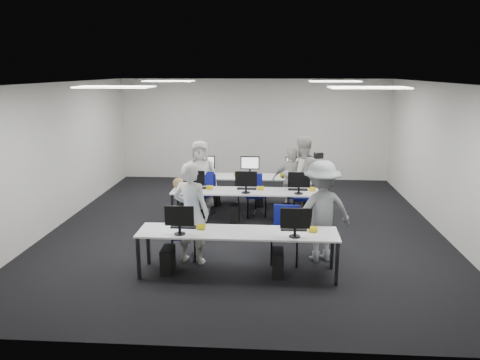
# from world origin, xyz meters

# --- Properties ---
(room) EXTENTS (9.00, 9.02, 3.00)m
(room) POSITION_xyz_m (0.00, 0.00, 1.50)
(room) COLOR black
(room) RESTS_ON ground
(ceiling_panels) EXTENTS (5.20, 4.60, 0.02)m
(ceiling_panels) POSITION_xyz_m (0.00, 0.00, 2.98)
(ceiling_panels) COLOR white
(ceiling_panels) RESTS_ON room
(desk_front) EXTENTS (3.20, 0.70, 0.73)m
(desk_front) POSITION_xyz_m (0.00, -2.40, 0.68)
(desk_front) COLOR silver
(desk_front) RESTS_ON ground
(desk_mid) EXTENTS (3.20, 0.70, 0.73)m
(desk_mid) POSITION_xyz_m (0.00, 0.20, 0.68)
(desk_mid) COLOR silver
(desk_mid) RESTS_ON ground
(desk_back) EXTENTS (3.20, 0.70, 0.73)m
(desk_back) POSITION_xyz_m (0.00, 1.60, 0.68)
(desk_back) COLOR silver
(desk_back) RESTS_ON ground
(equipment_front) EXTENTS (2.51, 0.41, 1.19)m
(equipment_front) POSITION_xyz_m (-0.19, -2.42, 0.36)
(equipment_front) COLOR #0C42A2
(equipment_front) RESTS_ON desk_front
(equipment_mid) EXTENTS (2.91, 0.41, 1.19)m
(equipment_mid) POSITION_xyz_m (-0.19, 0.18, 0.36)
(equipment_mid) COLOR white
(equipment_mid) RESTS_ON desk_mid
(equipment_back) EXTENTS (2.91, 0.41, 1.19)m
(equipment_back) POSITION_xyz_m (0.19, 1.62, 0.36)
(equipment_back) COLOR white
(equipment_back) RESTS_ON desk_back
(chair_0) EXTENTS (0.53, 0.56, 0.87)m
(chair_0) POSITION_xyz_m (-1.01, -1.82, 0.27)
(chair_0) COLOR navy
(chair_0) RESTS_ON ground
(chair_1) EXTENTS (0.52, 0.56, 0.96)m
(chair_1) POSITION_xyz_m (0.78, -1.82, 0.30)
(chair_1) COLOR navy
(chair_1) RESTS_ON ground
(chair_2) EXTENTS (0.61, 0.64, 0.98)m
(chair_2) POSITION_xyz_m (-1.06, 0.74, 0.31)
(chair_2) COLOR navy
(chair_2) RESTS_ON ground
(chair_3) EXTENTS (0.56, 0.59, 0.92)m
(chair_3) POSITION_xyz_m (0.15, 0.83, 0.29)
(chair_3) COLOR navy
(chair_3) RESTS_ON ground
(chair_4) EXTENTS (0.47, 0.50, 0.89)m
(chair_4) POSITION_xyz_m (1.26, 0.71, 0.28)
(chair_4) COLOR navy
(chair_4) RESTS_ON ground
(chair_5) EXTENTS (0.51, 0.54, 0.91)m
(chair_5) POSITION_xyz_m (-0.94, 1.14, 0.29)
(chair_5) COLOR navy
(chair_5) RESTS_ON ground
(chair_6) EXTENTS (0.48, 0.52, 0.93)m
(chair_6) POSITION_xyz_m (-0.06, 0.95, 0.29)
(chair_6) COLOR navy
(chair_6) RESTS_ON ground
(chair_7) EXTENTS (0.55, 0.57, 0.84)m
(chair_7) POSITION_xyz_m (1.16, 0.94, 0.26)
(chair_7) COLOR navy
(chair_7) RESTS_ON ground
(handbag) EXTENTS (0.36, 0.28, 0.26)m
(handbag) POSITION_xyz_m (-1.45, 0.22, 0.86)
(handbag) COLOR olive
(handbag) RESTS_ON desk_mid
(student_0) EXTENTS (0.74, 0.58, 1.77)m
(student_0) POSITION_xyz_m (-0.82, -1.95, 0.88)
(student_0) COLOR beige
(student_0) RESTS_ON ground
(student_1) EXTENTS (1.08, 0.97, 1.82)m
(student_1) POSITION_xyz_m (1.20, 0.92, 0.91)
(student_1) COLOR beige
(student_1) RESTS_ON ground
(student_2) EXTENTS (0.85, 0.59, 1.67)m
(student_2) POSITION_xyz_m (-1.13, 1.08, 0.83)
(student_2) COLOR beige
(student_2) RESTS_ON ground
(student_3) EXTENTS (0.99, 0.70, 1.55)m
(student_3) POSITION_xyz_m (0.98, 0.93, 0.78)
(student_3) COLOR beige
(student_3) RESTS_ON ground
(photographer) EXTENTS (1.30, 1.00, 1.77)m
(photographer) POSITION_xyz_m (1.38, -1.70, 0.88)
(photographer) COLOR slate
(photographer) RESTS_ON ground
(dslr_camera) EXTENTS (0.19, 0.22, 0.10)m
(dslr_camera) POSITION_xyz_m (1.32, -1.53, 1.83)
(dslr_camera) COLOR black
(dslr_camera) RESTS_ON photographer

